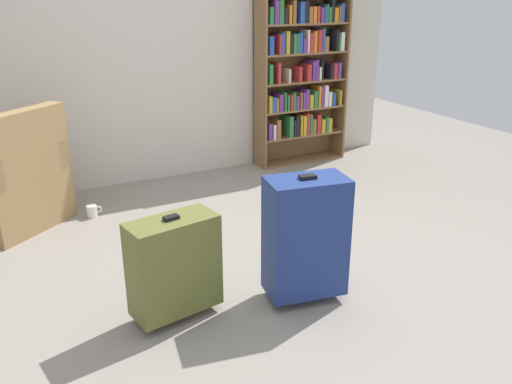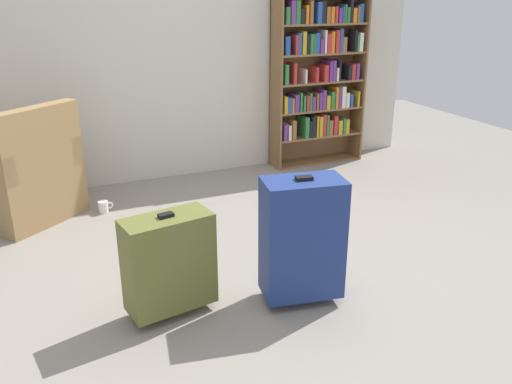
# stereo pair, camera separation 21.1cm
# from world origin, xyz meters

# --- Properties ---
(ground_plane) EXTENTS (8.56, 8.56, 0.00)m
(ground_plane) POSITION_xyz_m (0.00, 0.00, 0.00)
(ground_plane) COLOR gray
(back_wall) EXTENTS (4.89, 0.10, 2.60)m
(back_wall) POSITION_xyz_m (0.00, 2.18, 1.30)
(back_wall) COLOR beige
(back_wall) RESTS_ON ground
(bookshelf) EXTENTS (0.95, 0.25, 1.63)m
(bookshelf) POSITION_xyz_m (1.38, 1.99, 0.88)
(bookshelf) COLOR brown
(bookshelf) RESTS_ON ground
(armchair) EXTENTS (0.98, 0.98, 0.90)m
(armchair) POSITION_xyz_m (-1.40, 1.62, 0.32)
(armchair) COLOR #9E7A4C
(armchair) RESTS_ON ground
(mug) EXTENTS (0.12, 0.08, 0.10)m
(mug) POSITION_xyz_m (-0.84, 1.49, 0.05)
(mug) COLOR white
(mug) RESTS_ON ground
(suitcase_olive) EXTENTS (0.50, 0.30, 0.60)m
(suitcase_olive) POSITION_xyz_m (-0.71, -0.11, 0.31)
(suitcase_olive) COLOR brown
(suitcase_olive) RESTS_ON ground
(suitcase_navy_blue) EXTENTS (0.48, 0.32, 0.75)m
(suitcase_navy_blue) POSITION_xyz_m (0.01, -0.28, 0.39)
(suitcase_navy_blue) COLOR navy
(suitcase_navy_blue) RESTS_ON ground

